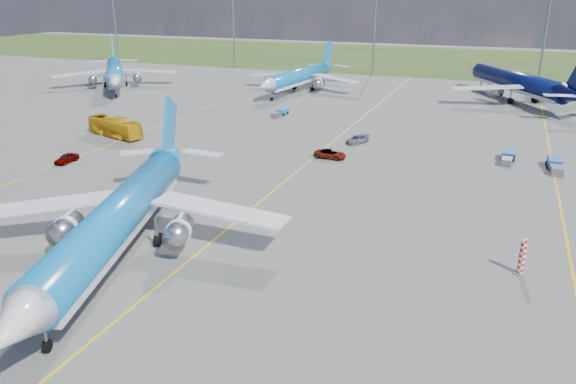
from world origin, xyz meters
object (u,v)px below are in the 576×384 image
(service_car_c, at_px, (357,139))
(baggage_tug_w, at_px, (555,166))
(main_airliner, at_px, (121,257))
(baggage_tug_c, at_px, (280,113))
(bg_jet_nnw, at_px, (299,92))
(warning_post, at_px, (522,257))
(service_car_b, at_px, (330,154))
(baggage_tug_e, at_px, (508,158))
(bg_jet_nw, at_px, (116,88))
(apron_bus, at_px, (115,127))
(service_car_a, at_px, (66,158))
(bg_jet_n, at_px, (515,101))

(service_car_c, xyz_separation_m, baggage_tug_w, (26.52, -3.72, 0.02))
(main_airliner, bearing_deg, baggage_tug_c, 81.25)
(bg_jet_nnw, xyz_separation_m, baggage_tug_w, (49.68, -41.46, 0.58))
(warning_post, distance_m, bg_jet_nnw, 85.50)
(baggage_tug_w, bearing_deg, baggage_tug_c, 156.53)
(service_car_b, height_order, baggage_tug_e, service_car_b)
(service_car_b, relative_size, baggage_tug_e, 0.82)
(service_car_c, bearing_deg, main_airliner, -71.51)
(bg_jet_nw, relative_size, baggage_tug_c, 8.21)
(warning_post, relative_size, service_car_b, 0.70)
(bg_jet_nnw, relative_size, baggage_tug_w, 6.50)
(bg_jet_nnw, height_order, apron_bus, bg_jet_nnw)
(warning_post, relative_size, baggage_tug_w, 0.53)
(warning_post, xyz_separation_m, baggage_tug_w, (4.10, 30.86, -0.92))
(service_car_a, bearing_deg, bg_jet_nw, 121.60)
(bg_jet_n, distance_m, baggage_tug_w, 47.70)
(warning_post, xyz_separation_m, bg_jet_nnw, (-45.59, 72.32, -1.50))
(bg_jet_nnw, distance_m, baggage_tug_c, 25.08)
(baggage_tug_e, bearing_deg, bg_jet_nnw, 140.97)
(warning_post, relative_size, bg_jet_nw, 0.08)
(service_car_c, bearing_deg, baggage_tug_c, 173.58)
(main_airliner, distance_m, baggage_tug_c, 57.67)
(service_car_b, distance_m, baggage_tug_c, 27.64)
(bg_jet_nw, xyz_separation_m, baggage_tug_w, (90.30, -30.74, 0.58))
(baggage_tug_c, bearing_deg, bg_jet_n, 42.82)
(bg_jet_n, height_order, baggage_tug_w, bg_jet_n)
(bg_jet_n, bearing_deg, service_car_c, 32.38)
(bg_jet_n, height_order, baggage_tug_e, bg_jet_n)
(service_car_c, bearing_deg, bg_jet_nnw, 152.00)
(warning_post, height_order, service_car_c, warning_post)
(baggage_tug_w, relative_size, baggage_tug_c, 1.18)
(service_car_b, height_order, baggage_tug_c, service_car_b)
(warning_post, bearing_deg, bg_jet_n, 90.70)
(bg_jet_nw, height_order, service_car_a, bg_jet_nw)
(apron_bus, relative_size, baggage_tug_w, 1.88)
(service_car_b, xyz_separation_m, service_car_c, (1.42, 9.06, -0.03))
(baggage_tug_e, bearing_deg, baggage_tug_w, -14.24)
(bg_jet_n, height_order, baggage_tug_c, bg_jet_n)
(warning_post, height_order, bg_jet_n, bg_jet_n)
(main_airliner, xyz_separation_m, service_car_b, (7.87, 34.72, 0.60))
(warning_post, bearing_deg, apron_bus, 156.92)
(bg_jet_nw, xyz_separation_m, baggage_tug_e, (84.67, -28.99, 0.54))
(bg_jet_n, bearing_deg, main_airliner, 39.17)
(bg_jet_n, relative_size, baggage_tug_e, 8.06)
(service_car_a, xyz_separation_m, baggage_tug_c, (15.36, 36.80, -0.12))
(main_airliner, xyz_separation_m, service_car_a, (-23.77, 20.25, 0.62))
(baggage_tug_w, height_order, baggage_tug_c, baggage_tug_w)
(apron_bus, distance_m, service_car_a, 14.05)
(warning_post, bearing_deg, main_airliner, -163.81)
(main_airliner, height_order, service_car_c, main_airliner)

